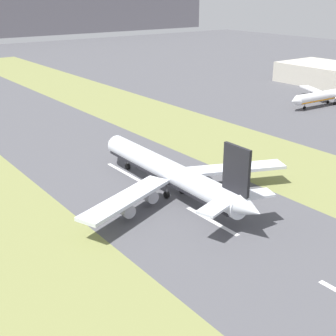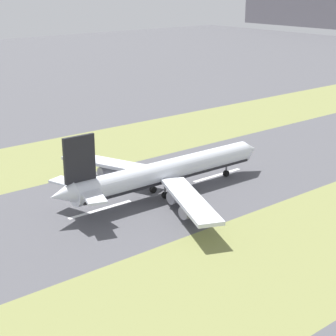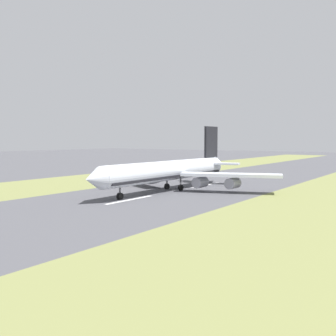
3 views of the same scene
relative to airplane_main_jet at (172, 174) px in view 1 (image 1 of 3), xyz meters
name	(u,v)px [view 1 (image 1 of 3)]	position (x,y,z in m)	size (l,w,h in m)	color
ground_plane	(169,197)	(-1.87, -1.15, -6.02)	(800.00, 800.00, 0.00)	#4C4C51
grass_median_west	(1,250)	(-46.87, -1.15, -6.02)	(40.00, 600.00, 0.01)	olive
grass_median_east	(281,162)	(43.13, -1.15, -6.02)	(40.00, 600.00, 0.01)	olive
centreline_dash_mid	(211,221)	(-1.87, -18.10, -6.01)	(1.20, 18.00, 0.01)	silver
centreline_dash_far	(124,172)	(-1.87, 21.90, -6.01)	(1.20, 18.00, 0.01)	silver
airplane_main_jet	(172,174)	(0.00, 0.00, 0.00)	(64.12, 67.10, 20.20)	silver
airplane_parked_apron	(331,95)	(125.11, 38.71, -1.32)	(52.49, 50.02, 15.78)	white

